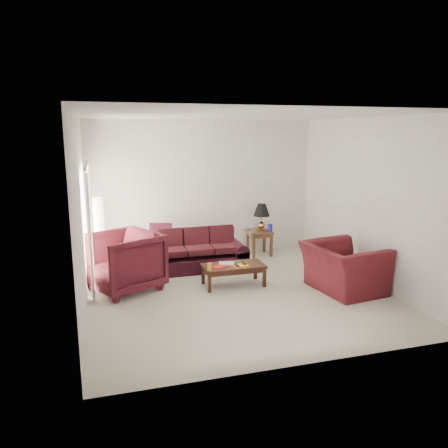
% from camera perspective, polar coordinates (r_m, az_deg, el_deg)
% --- Properties ---
extents(floor, '(5.00, 5.00, 0.00)m').
position_cam_1_polar(floor, '(7.67, 1.79, -8.97)').
color(floor, beige).
rests_on(floor, ground).
extents(blinds, '(0.10, 2.00, 2.16)m').
position_cam_1_polar(blinds, '(8.28, -17.21, -0.14)').
color(blinds, silver).
rests_on(blinds, ground).
extents(sofa, '(1.99, 0.97, 0.79)m').
position_cam_1_polar(sofa, '(8.81, -3.41, -3.49)').
color(sofa, black).
rests_on(sofa, ground).
extents(throw_pillow, '(0.49, 0.34, 0.47)m').
position_cam_1_polar(throw_pillow, '(9.13, -8.29, -1.25)').
color(throw_pillow, black).
rests_on(throw_pillow, sofa).
extents(end_table, '(0.55, 0.55, 0.55)m').
position_cam_1_polar(end_table, '(9.90, 4.61, -2.50)').
color(end_table, '#532F1C').
rests_on(end_table, ground).
extents(table_lamp, '(0.44, 0.44, 0.61)m').
position_cam_1_polar(table_lamp, '(9.84, 4.93, 0.88)').
color(table_lamp, '#BC763A').
rests_on(table_lamp, end_table).
extents(clock, '(0.15, 0.10, 0.14)m').
position_cam_1_polar(clock, '(9.66, 3.77, -0.73)').
color(clock, silver).
rests_on(clock, end_table).
extents(blue_canister, '(0.13, 0.13, 0.17)m').
position_cam_1_polar(blue_canister, '(9.78, 6.02, -0.54)').
color(blue_canister, '#1D1798').
rests_on(blue_canister, end_table).
extents(picture_frame, '(0.17, 0.19, 0.06)m').
position_cam_1_polar(picture_frame, '(9.90, 3.51, -0.33)').
color(picture_frame, white).
rests_on(picture_frame, end_table).
extents(floor_lamp, '(0.28, 0.28, 1.47)m').
position_cam_1_polar(floor_lamp, '(9.23, -15.94, -1.05)').
color(floor_lamp, white).
rests_on(floor_lamp, ground).
extents(armchair_left, '(1.52, 1.51, 1.04)m').
position_cam_1_polar(armchair_left, '(7.83, -13.04, -4.82)').
color(armchair_left, '#3B0D14').
rests_on(armchair_left, ground).
extents(armchair_right, '(1.27, 1.41, 0.83)m').
position_cam_1_polar(armchair_right, '(7.93, 15.34, -5.53)').
color(armchair_right, '#481015').
rests_on(armchair_right, ground).
extents(coffee_table, '(1.18, 0.70, 0.39)m').
position_cam_1_polar(coffee_table, '(7.96, 1.24, -6.69)').
color(coffee_table, black).
rests_on(coffee_table, ground).
extents(magazine_red, '(0.31, 0.28, 0.01)m').
position_cam_1_polar(magazine_red, '(7.77, -0.55, -5.59)').
color(magazine_red, red).
rests_on(magazine_red, coffee_table).
extents(magazine_white, '(0.31, 0.27, 0.02)m').
position_cam_1_polar(magazine_white, '(7.96, 0.33, -5.14)').
color(magazine_white, beige).
rests_on(magazine_white, coffee_table).
extents(magazine_orange, '(0.30, 0.25, 0.02)m').
position_cam_1_polar(magazine_orange, '(7.83, 2.16, -5.44)').
color(magazine_orange, orange).
rests_on(magazine_orange, coffee_table).
extents(remote_a, '(0.05, 0.16, 0.02)m').
position_cam_1_polar(remote_a, '(7.79, 1.67, -5.39)').
color(remote_a, black).
rests_on(remote_a, coffee_table).
extents(remote_b, '(0.06, 0.17, 0.02)m').
position_cam_1_polar(remote_b, '(7.92, 2.57, -5.10)').
color(remote_b, black).
rests_on(remote_b, coffee_table).
extents(yellow_glass, '(0.09, 0.09, 0.12)m').
position_cam_1_polar(yellow_glass, '(7.60, -1.92, -5.57)').
color(yellow_glass, gold).
rests_on(yellow_glass, coffee_table).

